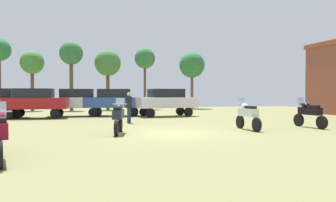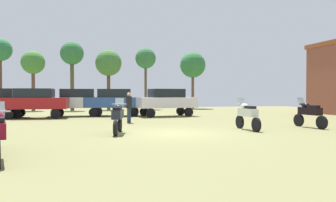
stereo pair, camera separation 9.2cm
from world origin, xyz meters
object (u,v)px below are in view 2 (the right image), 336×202
motorcycle_10 (247,114)px  car_3 (115,100)px  tree_2 (108,64)px  tree_6 (0,51)px  car_4 (35,101)px  motorcycle_3 (118,116)px  car_6 (166,100)px  car_5 (78,100)px  tree_1 (33,63)px  tree_5 (193,65)px  motorcycle_4 (309,113)px  tree_4 (146,59)px  person_1 (129,105)px  tree_7 (72,55)px

motorcycle_10 → car_3: car_3 is taller
car_3 → tree_2: tree_2 is taller
tree_2 → tree_6: size_ratio=0.88×
car_4 → tree_2: 13.06m
motorcycle_3 → car_6: 10.69m
car_5 → tree_2: 10.80m
car_4 → tree_6: bearing=26.4°
motorcycle_3 → car_3: 11.14m
car_4 → tree_1: bearing=13.1°
motorcycle_10 → tree_5: tree_5 is taller
motorcycle_10 → tree_6: 27.21m
motorcycle_4 → tree_4: tree_4 is taller
tree_5 → tree_6: tree_6 is taller
car_5 → tree_1: bearing=27.5°
motorcycle_3 → person_1: 5.12m
motorcycle_10 → car_4: bearing=134.0°
motorcycle_3 → tree_2: bearing=99.5°
person_1 → tree_1: (-7.51, 16.00, 3.63)m
motorcycle_10 → motorcycle_4: bearing=1.6°
motorcycle_3 → motorcycle_4: size_ratio=1.01×
tree_2 → tree_4: tree_4 is taller
car_5 → tree_5: tree_5 is taller
person_1 → tree_4: 17.68m
motorcycle_4 → tree_1: 26.27m
car_6 → car_5: bearing=66.1°
motorcycle_3 → tree_6: (-9.60, 21.86, 5.17)m
tree_6 → car_3: bearing=-46.2°
motorcycle_10 → tree_2: 22.15m
car_6 → tree_4: size_ratio=0.69×
tree_1 → tree_2: size_ratio=0.94×
motorcycle_4 → car_3: (-8.55, 10.79, 0.45)m
car_5 → tree_4: tree_4 is taller
tree_2 → tree_4: size_ratio=0.94×
car_3 → tree_2: (0.15, 10.14, 3.61)m
motorcycle_10 → tree_7: tree_7 is taller
motorcycle_4 → car_3: bearing=121.1°
car_6 → tree_5: tree_5 is taller
car_6 → motorcycle_4: bearing=-161.2°
car_6 → person_1: (-3.29, -4.77, -0.17)m
car_4 → tree_1: tree_1 is taller
tree_1 → tree_2: 7.32m
motorcycle_10 → car_6: 9.83m
car_5 → tree_6: size_ratio=0.62×
car_3 → tree_7: 11.02m
motorcycle_4 → car_3: car_3 is taller
car_5 → car_3: bearing=-95.6°
motorcycle_4 → motorcycle_10: (-3.42, -0.26, -0.00)m
motorcycle_4 → tree_6: bearing=123.9°
motorcycle_3 → tree_1: 22.32m
tree_1 → motorcycle_10: bearing=-59.6°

